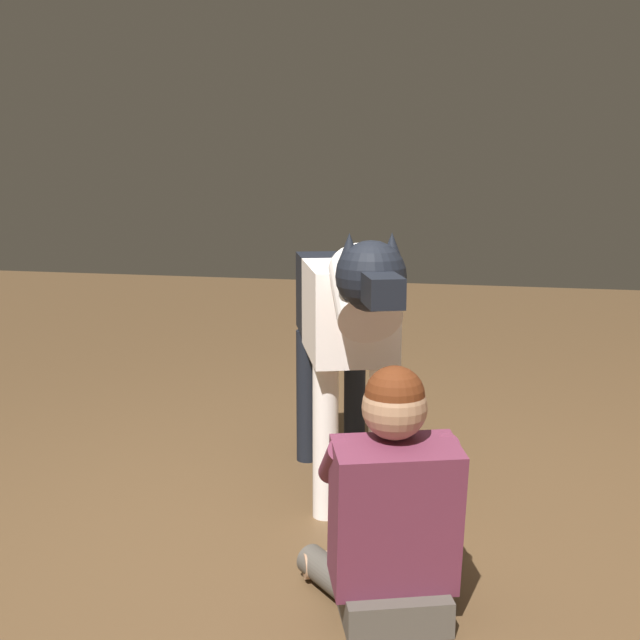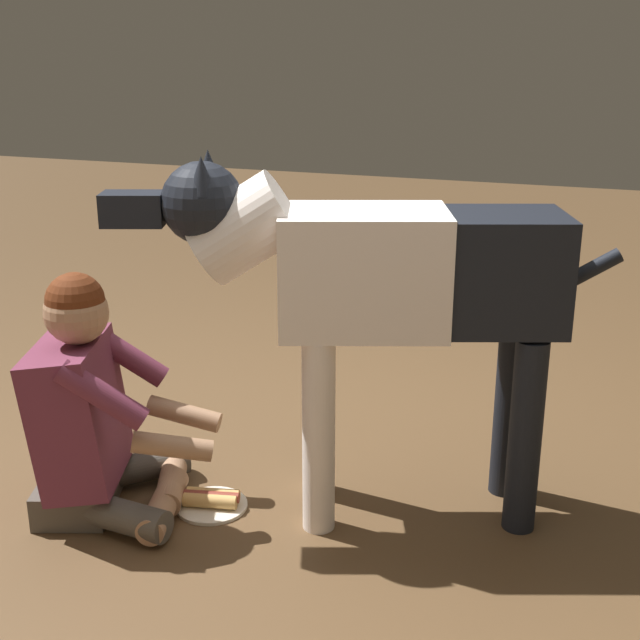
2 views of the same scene
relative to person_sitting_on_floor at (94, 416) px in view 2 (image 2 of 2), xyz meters
name	(u,v)px [view 2 (image 2 of 2)]	position (x,y,z in m)	size (l,w,h in m)	color
ground_plane	(248,478)	(-0.40, -0.36, -0.35)	(14.22, 14.22, 0.00)	brown
person_sitting_on_floor	(94,416)	(0.00, 0.00, 0.00)	(0.69, 0.60, 0.85)	#4D4840
large_dog	(381,284)	(-0.90, -0.32, 0.46)	(1.57, 0.69, 1.23)	white
hot_dog_on_plate	(212,501)	(-0.36, -0.13, -0.32)	(0.25, 0.25, 0.06)	silver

